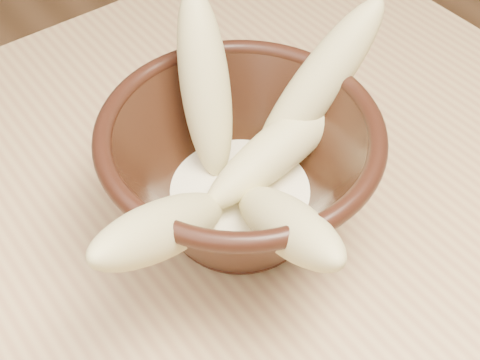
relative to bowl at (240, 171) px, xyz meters
The scene contains 7 objects.
bowl is the anchor object (origin of this frame).
milk_puddle 0.03m from the bowl, behind, with size 0.12×0.12×0.02m, color #FBF0C9.
banana_upright 0.07m from the bowl, 79.36° to the left, with size 0.04×0.04×0.15m, color #CEC379.
banana_left 0.09m from the bowl, 160.29° to the right, with size 0.04×0.04×0.17m, color #CEC379.
banana_right 0.09m from the bowl, ahead, with size 0.04×0.04×0.16m, color #CEC379.
banana_across 0.05m from the bowl, ahead, with size 0.04×0.04×0.18m, color #CEC379.
banana_front 0.08m from the bowl, 101.77° to the right, with size 0.04×0.04×0.16m, color #CEC379.
Camera 1 is at (0.01, -0.23, 1.19)m, focal length 50.00 mm.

